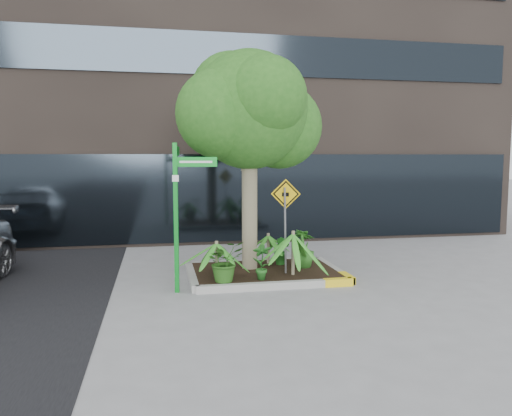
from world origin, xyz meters
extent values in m
plane|color=gray|center=(0.00, 0.00, 0.00)|extent=(80.00, 80.00, 0.00)
cube|color=#2D2621|center=(0.50, 8.50, 7.50)|extent=(18.00, 8.00, 15.00)
cube|color=#9E9E99|center=(0.20, 1.40, 0.07)|extent=(3.20, 0.15, 0.15)
cube|color=#9E9E99|center=(0.20, -0.80, 0.07)|extent=(3.20, 0.15, 0.15)
cube|color=#9E9E99|center=(-1.40, 0.30, 0.07)|extent=(0.15, 2.20, 0.15)
cube|color=#9E9E99|center=(1.80, 0.30, 0.07)|extent=(0.15, 2.20, 0.15)
cube|color=yellow|center=(1.50, -0.80, 0.07)|extent=(0.60, 0.17, 0.15)
cube|color=black|center=(0.20, 0.30, 0.12)|extent=(3.05, 2.05, 0.06)
cylinder|color=gray|center=(-0.09, 0.55, 1.61)|extent=(0.34, 0.34, 3.21)
cylinder|color=gray|center=(0.02, 0.55, 2.78)|extent=(0.61, 0.17, 1.04)
sphere|color=#235C1A|center=(-0.09, 0.55, 3.64)|extent=(2.57, 2.57, 2.57)
sphere|color=#235C1A|center=(0.66, 0.87, 3.32)|extent=(1.93, 1.93, 1.93)
sphere|color=#235C1A|center=(-0.73, 0.33, 3.53)|extent=(1.93, 1.93, 1.93)
sphere|color=#235C1A|center=(0.12, -0.10, 3.86)|extent=(1.71, 1.71, 1.71)
sphere|color=#235C1A|center=(-0.41, 1.08, 4.07)|extent=(1.82, 1.82, 1.82)
cylinder|color=gray|center=(0.69, -0.25, 0.62)|extent=(0.07, 0.07, 0.94)
cylinder|color=gray|center=(-0.91, -0.15, 0.53)|extent=(0.07, 0.07, 0.76)
cylinder|color=gray|center=(0.43, 0.95, 0.50)|extent=(0.07, 0.07, 0.71)
imported|color=#245317|center=(-0.80, -0.55, 0.56)|extent=(0.95, 0.95, 0.83)
imported|color=#2C6E21|center=(1.13, 0.42, 0.58)|extent=(0.68, 0.68, 0.86)
imported|color=#205F1D|center=(-0.04, -0.55, 0.53)|extent=(0.41, 0.41, 0.75)
imported|color=#1B5A1A|center=(0.70, 0.73, 0.48)|extent=(0.52, 0.52, 0.67)
cube|color=#0A781D|center=(-1.75, -0.62, 1.45)|extent=(0.09, 0.09, 2.90)
cube|color=#0A781D|center=(-1.36, -0.67, 2.54)|extent=(0.80, 0.13, 0.19)
cube|color=#0A781D|center=(-1.69, -0.23, 2.74)|extent=(0.13, 0.80, 0.19)
cube|color=white|center=(-1.36, -0.69, 2.54)|extent=(0.62, 0.09, 0.04)
cube|color=white|center=(-1.71, -0.23, 2.74)|extent=(0.09, 0.62, 0.04)
cube|color=white|center=(-1.75, -0.67, 2.23)|extent=(0.12, 0.02, 0.12)
cylinder|color=slate|center=(0.53, -0.21, 1.08)|extent=(0.14, 0.26, 1.85)
cube|color=#E6B70B|center=(0.53, -0.23, 1.86)|extent=(0.58, 0.25, 0.62)
cube|color=black|center=(0.53, -0.24, 1.86)|extent=(0.51, 0.22, 0.55)
cube|color=#E6B70B|center=(0.53, -0.25, 1.86)|extent=(0.44, 0.18, 0.47)
cube|color=black|center=(0.52, -0.25, 1.85)|extent=(0.14, 0.06, 0.08)
camera|label=1|loc=(-2.08, -10.25, 2.65)|focal=35.00mm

